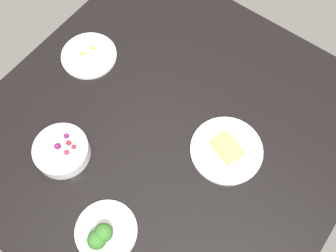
{
  "coord_description": "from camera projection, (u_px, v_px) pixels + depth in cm",
  "views": [
    {
      "loc": [
        -39.52,
        -29.74,
        111.12
      ],
      "look_at": [
        0.0,
        0.0,
        6.0
      ],
      "focal_mm": 40.93,
      "sensor_mm": 36.0,
      "label": 1
    }
  ],
  "objects": [
    {
      "name": "dining_table",
      "position": [
        168.0,
        131.0,
        1.2
      ],
      "size": [
        111.5,
        109.07,
        4.0
      ],
      "primitive_type": "cube",
      "color": "black",
      "rests_on": "ground"
    },
    {
      "name": "plate_cheese",
      "position": [
        227.0,
        150.0,
        1.14
      ],
      "size": [
        21.77,
        21.77,
        3.64
      ],
      "color": "silver",
      "rests_on": "dining_table"
    },
    {
      "name": "bowl_berries",
      "position": [
        62.0,
        151.0,
        1.12
      ],
      "size": [
        16.34,
        16.34,
        6.45
      ],
      "color": "silver",
      "rests_on": "dining_table"
    },
    {
      "name": "plate_broccoli",
      "position": [
        104.0,
        233.0,
        1.02
      ],
      "size": [
        17.01,
        17.01,
        8.46
      ],
      "color": "silver",
      "rests_on": "dining_table"
    },
    {
      "name": "plate_eggs",
      "position": [
        89.0,
        55.0,
        1.29
      ],
      "size": [
        18.62,
        18.62,
        4.13
      ],
      "color": "silver",
      "rests_on": "dining_table"
    }
  ]
}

